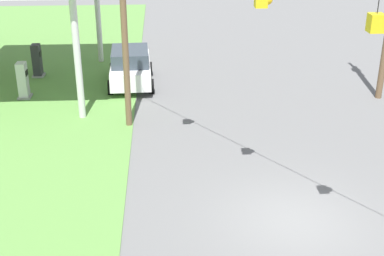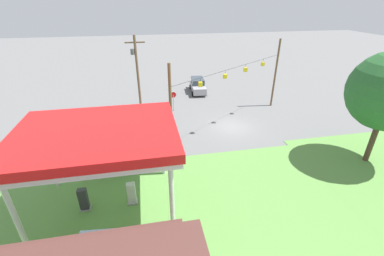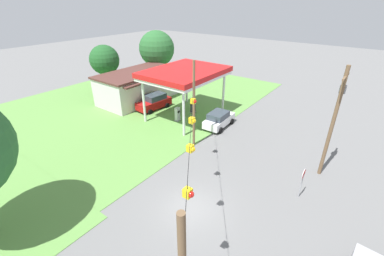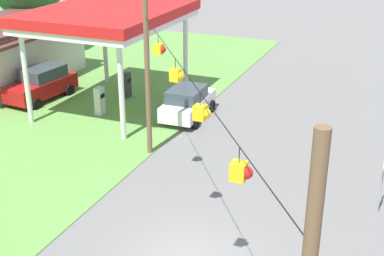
{
  "view_description": "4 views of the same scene",
  "coord_description": "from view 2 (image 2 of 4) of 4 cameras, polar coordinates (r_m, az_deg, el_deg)",
  "views": [
    {
      "loc": [
        -12.63,
        3.64,
        8.57
      ],
      "look_at": [
        3.66,
        2.68,
        1.34
      ],
      "focal_mm": 50.0,
      "sensor_mm": 36.0,
      "label": 1
    },
    {
      "loc": [
        8.99,
        23.77,
        12.62
      ],
      "look_at": [
        4.75,
        1.8,
        1.21
      ],
      "focal_mm": 24.0,
      "sensor_mm": 36.0,
      "label": 2
    },
    {
      "loc": [
        -10.67,
        -8.01,
        13.1
      ],
      "look_at": [
        5.56,
        4.08,
        2.78
      ],
      "focal_mm": 24.0,
      "sensor_mm": 36.0,
      "label": 3
    },
    {
      "loc": [
        -13.67,
        -5.91,
        11.03
      ],
      "look_at": [
        3.72,
        1.39,
        3.18
      ],
      "focal_mm": 50.0,
      "sensor_mm": 36.0,
      "label": 4
    }
  ],
  "objects": [
    {
      "name": "ground_plane",
      "position": [
        28.37,
        8.76,
        0.28
      ],
      "size": [
        160.0,
        160.0,
        0.0
      ],
      "primitive_type": "plane",
      "color": "slate"
    },
    {
      "name": "gas_station_canopy",
      "position": [
        15.99,
        -20.46,
        -1.99
      ],
      "size": [
        9.36,
        7.2,
        5.84
      ],
      "color": "silver",
      "rests_on": "ground"
    },
    {
      "name": "fuel_pump_near",
      "position": [
        18.31,
        -13.27,
        -14.07
      ],
      "size": [
        0.71,
        0.56,
        1.67
      ],
      "color": "gray",
      "rests_on": "ground"
    },
    {
      "name": "fuel_pump_far",
      "position": [
        18.81,
        -22.93,
        -14.53
      ],
      "size": [
        0.71,
        0.56,
        1.67
      ],
      "color": "gray",
      "rests_on": "ground"
    },
    {
      "name": "car_at_pumps_front",
      "position": [
        22.2,
        -17.19,
        -6.1
      ],
      "size": [
        4.42,
        2.25,
        1.81
      ],
      "rotation": [
        0.0,
        0.0,
        0.04
      ],
      "color": "white",
      "rests_on": "ground"
    },
    {
      "name": "car_at_pumps_rear",
      "position": [
        15.0,
        -17.87,
        -25.45
      ],
      "size": [
        4.85,
        2.45,
        2.0
      ],
      "rotation": [
        0.0,
        0.0,
        3.04
      ],
      "color": "#AD1414",
      "rests_on": "ground"
    },
    {
      "name": "car_on_crossroad",
      "position": [
        38.46,
        1.28,
        9.47
      ],
      "size": [
        2.4,
        5.26,
        2.02
      ],
      "rotation": [
        0.0,
        0.0,
        1.49
      ],
      "color": "#9E9EA3",
      "rests_on": "ground"
    },
    {
      "name": "stop_sign_roadside",
      "position": [
        31.49,
        -4.19,
        6.89
      ],
      "size": [
        0.8,
        0.08,
        2.5
      ],
      "rotation": [
        0.0,
        0.0,
        3.14
      ],
      "color": "#99999E",
      "rests_on": "ground"
    },
    {
      "name": "utility_pole_main",
      "position": [
        30.87,
        -12.1,
        12.27
      ],
      "size": [
        2.2,
        0.44,
        9.03
      ],
      "color": "brown",
      "rests_on": "ground"
    },
    {
      "name": "signal_span_gantry",
      "position": [
        26.67,
        9.44,
        9.1
      ],
      "size": [
        14.41,
        10.24,
        8.37
      ],
      "color": "brown",
      "rests_on": "ground"
    }
  ]
}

